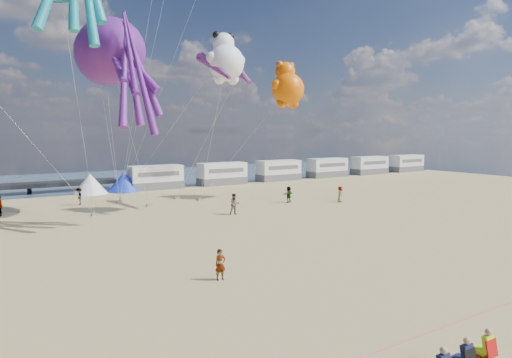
# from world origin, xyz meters

# --- Properties ---
(ground) EXTENTS (120.00, 120.00, 0.00)m
(ground) POSITION_xyz_m (0.00, 0.00, 0.00)
(ground) COLOR tan
(ground) RESTS_ON ground
(water) EXTENTS (120.00, 120.00, 0.00)m
(water) POSITION_xyz_m (0.00, 55.00, 0.02)
(water) COLOR #3C5C72
(water) RESTS_ON ground
(motorhome_0) EXTENTS (6.60, 2.50, 3.00)m
(motorhome_0) POSITION_xyz_m (6.00, 40.00, 1.50)
(motorhome_0) COLOR silver
(motorhome_0) RESTS_ON ground
(motorhome_1) EXTENTS (6.60, 2.50, 3.00)m
(motorhome_1) POSITION_xyz_m (15.50, 40.00, 1.50)
(motorhome_1) COLOR silver
(motorhome_1) RESTS_ON ground
(motorhome_2) EXTENTS (6.60, 2.50, 3.00)m
(motorhome_2) POSITION_xyz_m (25.00, 40.00, 1.50)
(motorhome_2) COLOR silver
(motorhome_2) RESTS_ON ground
(motorhome_3) EXTENTS (6.60, 2.50, 3.00)m
(motorhome_3) POSITION_xyz_m (34.50, 40.00, 1.50)
(motorhome_3) COLOR silver
(motorhome_3) RESTS_ON ground
(motorhome_4) EXTENTS (6.60, 2.50, 3.00)m
(motorhome_4) POSITION_xyz_m (44.00, 40.00, 1.50)
(motorhome_4) COLOR silver
(motorhome_4) RESTS_ON ground
(motorhome_5) EXTENTS (6.60, 2.50, 3.00)m
(motorhome_5) POSITION_xyz_m (53.50, 40.00, 1.50)
(motorhome_5) COLOR silver
(motorhome_5) RESTS_ON ground
(tent_white) EXTENTS (4.00, 4.00, 2.40)m
(tent_white) POSITION_xyz_m (-2.00, 40.00, 1.20)
(tent_white) COLOR white
(tent_white) RESTS_ON ground
(tent_blue) EXTENTS (4.00, 4.00, 2.40)m
(tent_blue) POSITION_xyz_m (2.00, 40.00, 1.20)
(tent_blue) COLOR #1933CC
(tent_blue) RESTS_ON ground
(rope_line) EXTENTS (34.00, 0.03, 0.03)m
(rope_line) POSITION_xyz_m (0.00, -5.00, 0.02)
(rope_line) COLOR #F2338C
(rope_line) RESTS_ON ground
(standing_person) EXTENTS (0.58, 0.40, 1.55)m
(standing_person) POSITION_xyz_m (-3.80, 4.35, 0.77)
(standing_person) COLOR tan
(standing_person) RESTS_ON ground
(beachgoer_0) EXTENTS (0.60, 0.70, 1.62)m
(beachgoer_0) POSITION_xyz_m (18.37, 19.68, 0.81)
(beachgoer_0) COLOR #7F6659
(beachgoer_0) RESTS_ON ground
(beachgoer_1) EXTENTS (1.03, 0.81, 1.86)m
(beachgoer_1) POSITION_xyz_m (5.59, 19.33, 0.93)
(beachgoer_1) COLOR #7F6659
(beachgoer_1) RESTS_ON ground
(beachgoer_2) EXTENTS (0.72, 0.88, 1.69)m
(beachgoer_2) POSITION_xyz_m (-4.78, 32.31, 0.85)
(beachgoer_2) COLOR #7F6659
(beachgoer_2) RESTS_ON ground
(beachgoer_3) EXTENTS (0.94, 1.29, 1.78)m
(beachgoer_3) POSITION_xyz_m (-11.84, 29.57, 0.89)
(beachgoer_3) COLOR #7F6659
(beachgoer_3) RESTS_ON ground
(beachgoer_4) EXTENTS (1.05, 0.66, 1.67)m
(beachgoer_4) POSITION_xyz_m (13.69, 22.29, 0.83)
(beachgoer_4) COLOR #7F6659
(beachgoer_4) RESTS_ON ground
(sandbag_a) EXTENTS (0.50, 0.35, 0.22)m
(sandbag_a) POSITION_xyz_m (-4.91, 25.39, 0.11)
(sandbag_a) COLOR gray
(sandbag_a) RESTS_ON ground
(sandbag_b) EXTENTS (0.50, 0.35, 0.22)m
(sandbag_b) POSITION_xyz_m (0.77, 27.65, 0.11)
(sandbag_b) COLOR gray
(sandbag_b) RESTS_ON ground
(sandbag_c) EXTENTS (0.50, 0.35, 0.22)m
(sandbag_c) POSITION_xyz_m (6.51, 28.35, 0.11)
(sandbag_c) COLOR gray
(sandbag_c) RESTS_ON ground
(sandbag_d) EXTENTS (0.50, 0.35, 0.22)m
(sandbag_d) POSITION_xyz_m (4.93, 30.69, 0.11)
(sandbag_d) COLOR gray
(sandbag_d) RESTS_ON ground
(sandbag_e) EXTENTS (0.50, 0.35, 0.22)m
(sandbag_e) POSITION_xyz_m (-0.98, 31.61, 0.11)
(sandbag_e) COLOR gray
(sandbag_e) RESTS_ON ground
(kite_octopus_purple) EXTENTS (7.73, 11.72, 12.36)m
(kite_octopus_purple) POSITION_xyz_m (-3.14, 25.53, 14.03)
(kite_octopus_purple) COLOR #611D84
(kite_panda) EXTENTS (4.12, 3.90, 5.55)m
(kite_panda) POSITION_xyz_m (6.02, 21.46, 13.36)
(kite_panda) COLOR white
(kite_teddy_orange) EXTENTS (5.34, 5.18, 6.02)m
(kite_teddy_orange) POSITION_xyz_m (15.68, 25.23, 11.80)
(kite_teddy_orange) COLOR #F86702
(windsock_mid) EXTENTS (2.27, 6.37, 6.30)m
(windsock_mid) POSITION_xyz_m (8.69, 23.62, 13.05)
(windsock_mid) COLOR red
(windsock_right) EXTENTS (1.63, 4.92, 4.84)m
(windsock_right) POSITION_xyz_m (4.77, 21.30, 12.90)
(windsock_right) COLOR red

